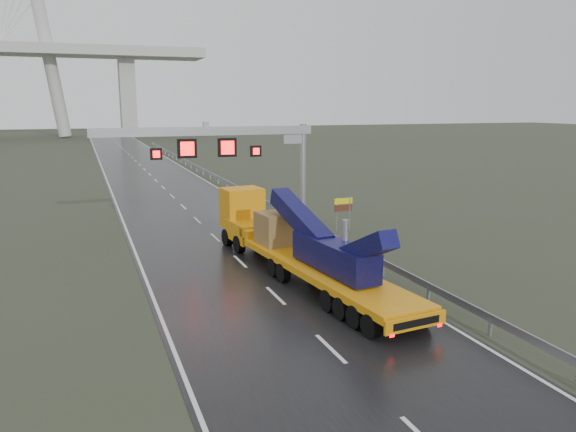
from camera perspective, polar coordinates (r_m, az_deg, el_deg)
name	(u,v)px	position (r m, az deg, el deg)	size (l,w,h in m)	color
ground	(309,328)	(22.20, 2.16, -11.35)	(400.00, 400.00, 0.00)	#333827
road	(163,188)	(60.05, -12.56, 2.83)	(11.00, 200.00, 0.02)	black
guardrail	(246,192)	(51.48, -4.30, 2.48)	(0.20, 140.00, 1.40)	gray
sign_gantry	(237,148)	(38.35, -5.18, 6.85)	(14.90, 1.20, 7.42)	#B0B0AB
heavy_haul_truck	(288,239)	(29.31, -0.02, -2.36)	(4.42, 18.05, 4.20)	orange
exit_sign_pair	(343,208)	(38.37, 5.64, 0.85)	(1.36, 0.13, 2.34)	gray
striped_barrier	(290,217)	(40.40, 0.21, -0.13)	(0.65, 0.35, 1.10)	red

